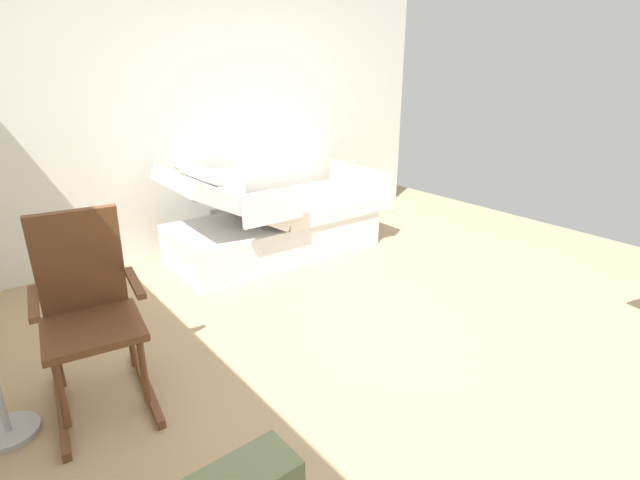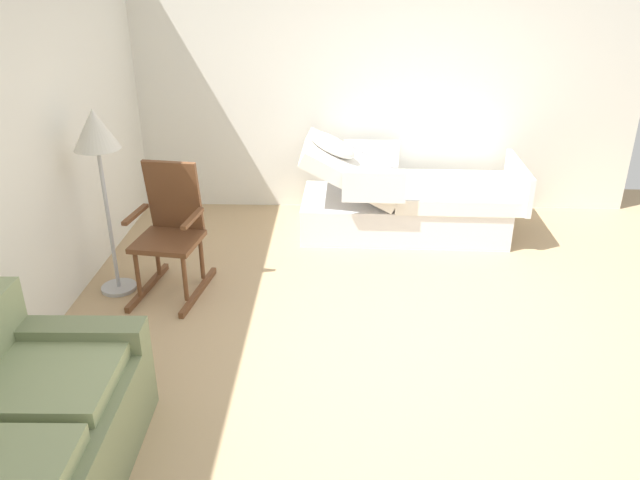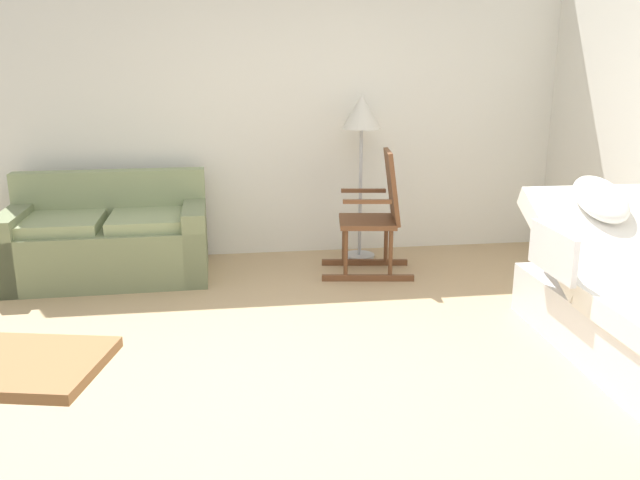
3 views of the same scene
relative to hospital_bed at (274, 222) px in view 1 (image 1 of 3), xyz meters
The scene contains 4 objects.
ground_plane 1.89m from the hospital_bed, behind, with size 6.27×6.27×0.00m, color tan.
side_wall 1.28m from the hospital_bed, 16.05° to the left, with size 0.10×5.18×2.70m, color silver.
hospital_bed is the anchor object (origin of this frame).
rocking_chair 2.30m from the hospital_bed, 122.01° to the left, with size 0.82×0.58×1.05m.
Camera 1 is at (-1.89, 2.19, 1.75)m, focal length 27.33 mm.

